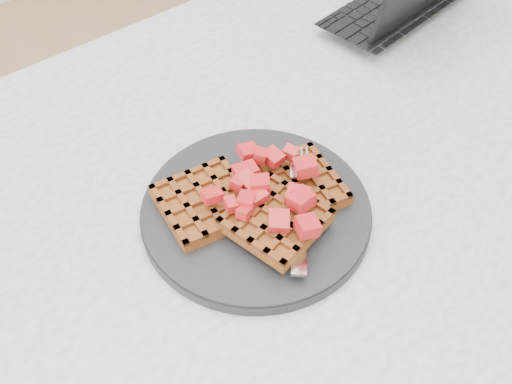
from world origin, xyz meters
TOP-DOWN VIEW (x-y plane):
  - table at (0.00, 0.00)m, footprint 1.20×0.80m
  - plate at (-0.05, -0.04)m, footprint 0.26×0.26m
  - waffles at (-0.05, -0.04)m, footprint 0.21×0.18m
  - strawberry_pile at (-0.05, -0.04)m, footprint 0.15×0.15m
  - fork at (-0.02, -0.07)m, footprint 0.14×0.15m

SIDE VIEW (x-z plane):
  - table at x=0.00m, z-range 0.26..1.01m
  - plate at x=-0.05m, z-range 0.75..0.77m
  - fork at x=-0.02m, z-range 0.77..0.78m
  - waffles at x=-0.05m, z-range 0.76..0.79m
  - strawberry_pile at x=-0.05m, z-range 0.79..0.82m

